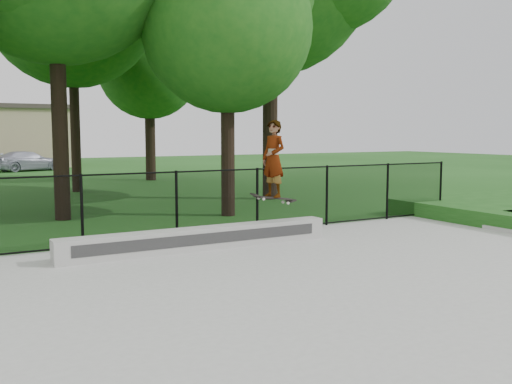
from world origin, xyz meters
The scene contains 6 objects.
ground centered at (0.00, 0.00, 0.00)m, with size 100.00×100.00×0.00m, color #1B4E16.
concrete_slab centered at (0.00, 0.00, 0.03)m, with size 14.00×12.00×0.06m, color #A3A39E.
grind_ledge centered at (0.03, 4.70, 0.28)m, with size 5.65×0.40×0.44m, color #A8A7A3.
car_c centered at (0.64, 32.52, 0.62)m, with size 1.72×3.90×1.23m, color #A1A1B6.
skater_airborne centered at (1.67, 4.64, 1.79)m, with size 0.84×0.66×1.75m.
chainlink_fence centered at (0.00, 5.90, 0.81)m, with size 16.06×0.06×1.50m.
Camera 1 is at (-4.51, -5.52, 2.36)m, focal length 40.00 mm.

